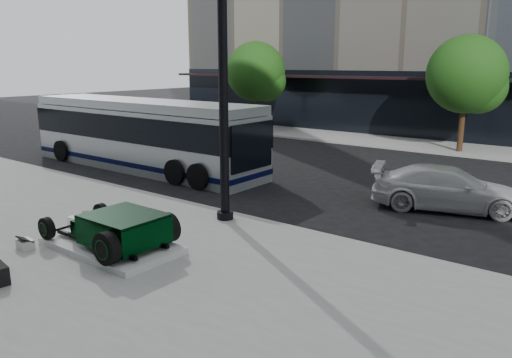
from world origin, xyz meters
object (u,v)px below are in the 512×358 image
Objects in this scene: hot_rod at (119,228)px; white_sedan at (448,188)px; transit_bus at (142,134)px; lamppost at (223,78)px.

hot_rod is 9.97m from white_sedan.
white_sedan is (4.87, 8.70, -0.03)m from hot_rod.
transit_bus reaches higher than hot_rod.
lamppost is 0.70× the size of transit_bus.
lamppost is (0.28, 3.45, 3.36)m from hot_rod.
transit_bus is 12.60m from white_sedan.
white_sedan is at bearing 7.46° from transit_bus.
hot_rod is 0.38× the size of lamppost.
lamppost is 7.76m from white_sedan.
hot_rod is 0.70× the size of white_sedan.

